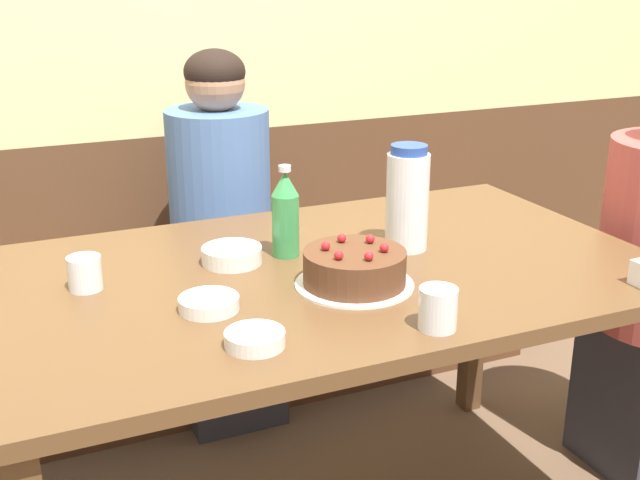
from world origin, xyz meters
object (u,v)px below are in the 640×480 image
Objects in this scene: glass_water_tall at (438,309)px; bowl_side_dish at (209,303)px; soju_bottle at (285,213)px; bowl_rice_small at (232,255)px; bowl_soup_white at (255,339)px; bench_seat at (227,336)px; water_pitcher at (407,199)px; birthday_cake at (355,269)px; person_pale_blue_shirt at (222,255)px; glass_tumbler_short at (85,273)px.

bowl_side_dish is at bearing 145.46° from glass_water_tall.
soju_bottle is 0.16m from bowl_rice_small.
bowl_rice_small reaches higher than bowl_soup_white.
water_pitcher is at bearing -73.83° from bench_seat.
water_pitcher is 0.44m from bowl_rice_small.
bowl_soup_white is at bearing 168.44° from glass_water_tall.
birthday_cake is 2.11× the size of bowl_side_dish.
bowl_side_dish is 0.10× the size of person_pale_blue_shirt.
bowl_side_dish is 0.91m from person_pale_blue_shirt.
bench_seat is at bearing 76.00° from bowl_soup_white.
water_pitcher reaches higher than birthday_cake.
birthday_cake is at bearing 32.28° from bowl_soup_white.
bowl_soup_white is at bearing -80.47° from bowl_side_dish.
bowl_rice_small is (0.09, 0.42, 0.01)m from bowl_soup_white.
person_pale_blue_shirt reaches higher than glass_water_tall.
soju_bottle is (-0.29, 0.07, -0.02)m from water_pitcher.
bowl_side_dish is (-0.26, -0.23, -0.09)m from soju_bottle.
bench_seat is at bearing 90.52° from birthday_cake.
water_pitcher reaches higher than bench_seat.
water_pitcher reaches higher than glass_water_tall.
person_pale_blue_shirt reaches higher than bench_seat.
person_pale_blue_shirt is (0.49, 0.63, -0.25)m from glass_tumbler_short.
soju_bottle is 0.36m from bowl_side_dish.
water_pitcher is 0.58m from bowl_side_dish.
soju_bottle is at bearing 105.68° from birthday_cake.
bench_seat is 29.75× the size of glass_tumbler_short.
glass_tumbler_short is (-0.53, 0.21, -0.00)m from birthday_cake.
bowl_side_dish is (-0.32, -0.95, 0.56)m from bench_seat.
bowl_soup_white is 1.51× the size of glass_tumbler_short.
soju_bottle is 0.51m from glass_water_tall.
water_pitcher is at bearing 34.29° from bowl_soup_white.
birthday_cake is 0.58m from glass_tumbler_short.
person_pale_blue_shirt reaches higher than birthday_cake.
person_pale_blue_shirt reaches higher than glass_tumbler_short.
soju_bottle is at bearing -94.59° from bench_seat.
bowl_side_dish is 1.48× the size of glass_water_tall.
soju_bottle is 0.68m from person_pale_blue_shirt.
person_pale_blue_shirt is (0.02, 0.61, -0.31)m from soju_bottle.
glass_water_tall is 0.07× the size of person_pale_blue_shirt.
bench_seat is at bearing 54.58° from glass_tumbler_short.
bowl_side_dish is (-0.03, 0.19, -0.00)m from bowl_soup_white.
bowl_rice_small is at bearing -105.01° from bench_seat.
person_pale_blue_shirt is at bearing 95.06° from glass_water_tall.
water_pitcher is 2.30× the size of bowl_soup_white.
glass_tumbler_short is at bearing -175.86° from bowl_rice_small.
bowl_rice_small is 0.34m from glass_tumbler_short.
glass_tumbler_short reaches higher than bowl_rice_small.
person_pale_blue_shirt is (0.28, 0.84, -0.22)m from bowl_side_dish.
water_pitcher is 0.76m from glass_tumbler_short.
person_pale_blue_shirt is at bearing -108.54° from bench_seat.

